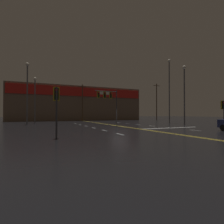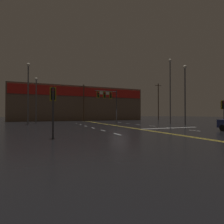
% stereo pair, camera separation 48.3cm
% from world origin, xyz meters
% --- Properties ---
extents(ground_plane, '(200.00, 200.00, 0.00)m').
position_xyz_m(ground_plane, '(0.00, 0.00, 0.00)').
color(ground_plane, black).
extents(road_markings, '(12.73, 60.00, 0.01)m').
position_xyz_m(road_markings, '(0.71, -0.91, 0.00)').
color(road_markings, gold).
rests_on(road_markings, ground).
extents(traffic_signal_median, '(3.40, 0.36, 5.25)m').
position_xyz_m(traffic_signal_median, '(-1.15, 1.54, 4.09)').
color(traffic_signal_median, '#38383D').
rests_on(traffic_signal_median, ground).
extents(traffic_signal_corner_southwest, '(0.42, 0.36, 3.57)m').
position_xyz_m(traffic_signal_corner_southwest, '(-9.37, -9.36, 2.62)').
color(traffic_signal_corner_southwest, '#38383D').
rests_on(traffic_signal_corner_southwest, ground).
extents(traffic_signal_corner_southeast, '(0.42, 0.36, 3.20)m').
position_xyz_m(traffic_signal_corner_southeast, '(8.66, -8.95, 2.35)').
color(traffic_signal_corner_southeast, '#38383D').
rests_on(traffic_signal_corner_southeast, ground).
extents(streetlight_near_left, '(0.56, 0.56, 8.63)m').
position_xyz_m(streetlight_near_left, '(-10.93, 13.89, 5.58)').
color(streetlight_near_left, '#59595E').
rests_on(streetlight_near_left, ground).
extents(streetlight_median_approach, '(0.56, 0.56, 12.03)m').
position_xyz_m(streetlight_median_approach, '(12.27, 3.77, 7.43)').
color(streetlight_median_approach, '#59595E').
rests_on(streetlight_median_approach, ground).
extents(streetlight_far_left, '(0.56, 0.56, 9.50)m').
position_xyz_m(streetlight_far_left, '(11.13, -0.97, 6.06)').
color(streetlight_far_left, '#59595E').
rests_on(streetlight_far_left, ground).
extents(streetlight_far_right, '(0.56, 0.56, 10.03)m').
position_xyz_m(streetlight_far_right, '(-12.04, 9.25, 6.35)').
color(streetlight_far_right, '#59595E').
rests_on(streetlight_far_right, ground).
extents(building_backdrop, '(34.73, 10.23, 9.04)m').
position_xyz_m(building_backdrop, '(0.00, 27.37, 4.53)').
color(building_backdrop, brown).
rests_on(building_backdrop, ground).
extents(utility_pole_row, '(46.36, 0.26, 11.68)m').
position_xyz_m(utility_pole_row, '(-0.59, 20.38, 5.50)').
color(utility_pole_row, '#4C3828').
rests_on(utility_pole_row, ground).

